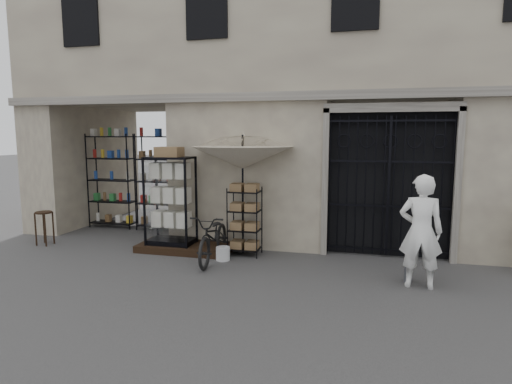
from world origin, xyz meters
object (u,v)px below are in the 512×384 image
(market_umbrella, at_px, (243,151))
(bicycle, at_px, (214,260))
(steel_bollard, at_px, (409,261))
(shopkeeper, at_px, (418,287))
(display_cabinet, at_px, (171,205))
(white_bucket, at_px, (223,254))
(wooden_stool, at_px, (44,227))
(wire_rack, at_px, (245,222))

(market_umbrella, height_order, bicycle, market_umbrella)
(bicycle, height_order, steel_bollard, bicycle)
(market_umbrella, relative_size, shopkeeper, 1.60)
(display_cabinet, height_order, white_bucket, display_cabinet)
(display_cabinet, bearing_deg, wooden_stool, 174.03)
(shopkeeper, bearing_deg, bicycle, -5.53)
(display_cabinet, bearing_deg, wire_rack, -8.68)
(display_cabinet, bearing_deg, steel_bollard, -20.93)
(wire_rack, relative_size, white_bucket, 5.08)
(wire_rack, bearing_deg, market_umbrella, 121.94)
(white_bucket, xyz_separation_m, steel_bollard, (3.45, -0.43, 0.24))
(shopkeeper, bearing_deg, steel_bollard, -52.41)
(display_cabinet, bearing_deg, shopkeeper, -22.93)
(display_cabinet, distance_m, market_umbrella, 1.93)
(market_umbrella, xyz_separation_m, steel_bollard, (3.21, -1.04, -1.77))
(white_bucket, height_order, steel_bollard, steel_bollard)
(white_bucket, distance_m, shopkeeper, 3.65)
(wooden_stool, bearing_deg, shopkeeper, -5.67)
(white_bucket, bearing_deg, shopkeeper, -10.04)
(steel_bollard, distance_m, shopkeeper, 0.45)
(white_bucket, height_order, wooden_stool, wooden_stool)
(wire_rack, xyz_separation_m, wooden_stool, (-4.61, -0.32, -0.29))
(display_cabinet, xyz_separation_m, bicycle, (1.14, -0.47, -0.99))
(market_umbrella, relative_size, steel_bollard, 3.98)
(market_umbrella, relative_size, wooden_stool, 3.90)
(wire_rack, height_order, shopkeeper, wire_rack)
(steel_bollard, bearing_deg, wooden_stool, 175.72)
(white_bucket, height_order, shopkeeper, white_bucket)
(bicycle, relative_size, steel_bollard, 2.45)
(wire_rack, relative_size, market_umbrella, 0.48)
(wire_rack, xyz_separation_m, shopkeeper, (3.27, -1.10, -0.69))
(wooden_stool, xyz_separation_m, steel_bollard, (7.74, -0.58, -0.03))
(bicycle, bearing_deg, steel_bollard, -9.86)
(display_cabinet, distance_m, bicycle, 1.58)
(display_cabinet, relative_size, steel_bollard, 2.71)
(wooden_stool, relative_size, steel_bollard, 1.02)
(steel_bollard, bearing_deg, white_bucket, 172.83)
(white_bucket, bearing_deg, steel_bollard, -7.17)
(display_cabinet, distance_m, white_bucket, 1.61)
(bicycle, bearing_deg, wire_rack, 44.07)
(wire_rack, bearing_deg, white_bucket, -122.81)
(market_umbrella, bearing_deg, shopkeeper, -20.34)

